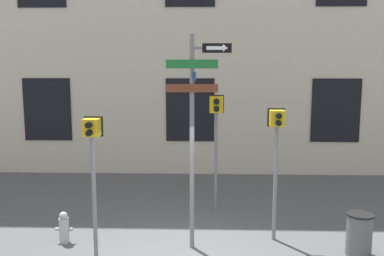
# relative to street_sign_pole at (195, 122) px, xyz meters

# --- Properties ---
(street_sign_pole) EXTENTS (1.26, 0.80, 4.28)m
(street_sign_pole) POSITION_rel_street_sign_pole_xyz_m (0.00, 0.00, 0.00)
(street_sign_pole) COLOR slate
(street_sign_pole) RESTS_ON ground_plane
(pedestrian_signal_left) EXTENTS (0.35, 0.40, 2.74)m
(pedestrian_signal_left) POSITION_rel_street_sign_pole_xyz_m (-1.90, -0.51, -0.50)
(pedestrian_signal_left) COLOR slate
(pedestrian_signal_left) RESTS_ON ground_plane
(pedestrian_signal_right) EXTENTS (0.36, 0.40, 2.80)m
(pedestrian_signal_right) POSITION_rel_street_sign_pole_xyz_m (1.68, 0.46, -0.45)
(pedestrian_signal_right) COLOR slate
(pedestrian_signal_right) RESTS_ON ground_plane
(pedestrian_signal_across) EXTENTS (0.39, 0.40, 2.94)m
(pedestrian_signal_across) POSITION_rel_street_sign_pole_xyz_m (0.47, 2.31, -0.28)
(pedestrian_signal_across) COLOR slate
(pedestrian_signal_across) RESTS_ON ground_plane
(fire_hydrant) EXTENTS (0.36, 0.20, 0.67)m
(fire_hydrant) POSITION_rel_street_sign_pole_xyz_m (-2.74, 0.16, -2.27)
(fire_hydrant) COLOR #A5A5A8
(fire_hydrant) RESTS_ON ground_plane
(trash_bin) EXTENTS (0.52, 0.52, 0.84)m
(trash_bin) POSITION_rel_street_sign_pole_xyz_m (3.22, -0.23, -2.17)
(trash_bin) COLOR #59595B
(trash_bin) RESTS_ON ground_plane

